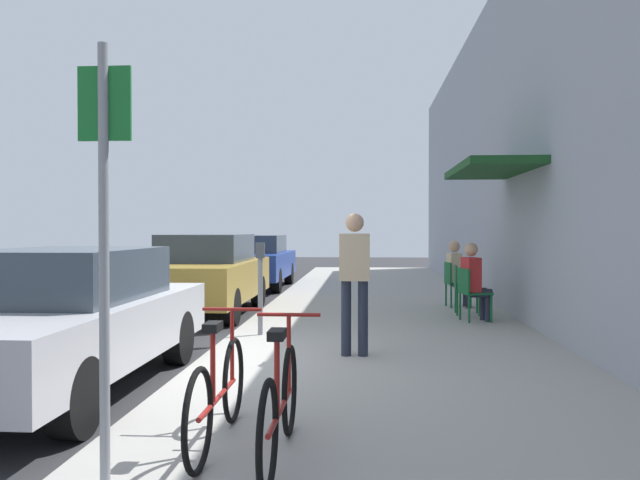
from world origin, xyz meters
The scene contains 16 objects.
ground_plane centered at (0.00, 0.00, 0.00)m, with size 60.00×60.00×0.00m, color #2D2D30.
sidewalk_slab centered at (2.25, 2.00, 0.06)m, with size 4.50×32.00×0.12m, color #9E9B93.
building_facade centered at (4.65, 2.01, 3.20)m, with size 1.40×32.00×6.41m.
parked_car_0 centered at (-1.10, -1.15, 0.73)m, with size 1.80×4.40×1.43m.
parked_car_1 centered at (-1.10, 4.64, 0.78)m, with size 1.80×4.40×1.53m.
parked_car_2 centered at (-1.10, 10.15, 0.76)m, with size 1.80×4.40×1.47m.
parking_meter centered at (0.45, 1.65, 0.89)m, with size 0.12×0.10×1.32m.
street_sign centered at (0.40, -3.66, 1.64)m, with size 0.32×0.06×2.60m.
bicycle_0 centered at (0.91, -2.95, 0.48)m, with size 0.46×1.71×0.90m.
bicycle_1 centered at (1.39, -3.23, 0.48)m, with size 0.46×1.71×0.90m.
cafe_chair_0 centered at (3.69, 3.21, 0.62)m, with size 0.53×0.53×0.87m.
seated_patron_0 centered at (3.75, 3.23, 0.82)m, with size 0.49×0.44×1.29m.
cafe_chair_1 centered at (3.69, 4.06, 0.62)m, with size 0.47×0.47×0.87m.
cafe_chair_2 centered at (3.69, 5.13, 0.62)m, with size 0.49×0.49×0.87m.
seated_patron_2 centered at (3.75, 5.14, 0.82)m, with size 0.46×0.40×1.29m.
pedestrian_standing centered at (1.82, 0.23, 1.12)m, with size 0.36×0.22×1.70m.
Camera 1 is at (1.93, -7.28, 1.62)m, focal length 35.43 mm.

